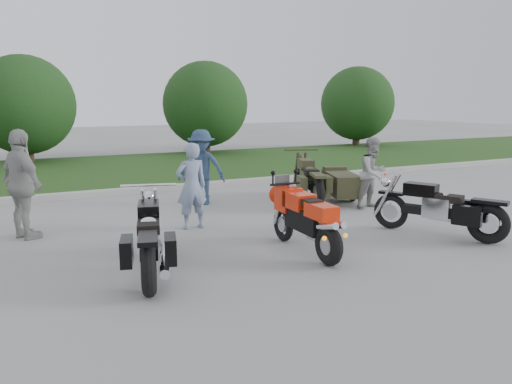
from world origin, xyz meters
name	(u,v)px	position (x,y,z in m)	size (l,w,h in m)	color
ground	(271,252)	(0.00, 0.00, 0.00)	(80.00, 80.00, 0.00)	#9F9F9A
curb	(165,188)	(0.00, 6.00, 0.07)	(60.00, 0.30, 0.15)	#A7A59D
grass_strip	(130,169)	(0.00, 10.15, 0.07)	(60.00, 8.00, 0.14)	#2B531C
tree_mid_left	(25,105)	(-3.00, 13.50, 2.19)	(3.60, 3.60, 4.00)	#3F2B1C
tree_mid_right	(205,104)	(4.00, 13.50, 2.19)	(3.60, 3.60, 4.00)	#3F2B1C
tree_far_right	(357,104)	(12.00, 13.50, 2.19)	(3.60, 3.60, 4.00)	#3F2B1C
sportbike_red	(306,218)	(0.46, -0.30, 0.56)	(0.36, 2.02, 0.96)	black
cruiser_left	(150,242)	(-1.98, -0.21, 0.48)	(0.79, 2.38, 0.93)	black
cruiser_right	(443,211)	(3.14, -0.54, 0.47)	(1.22, 2.18, 0.91)	black
cruiser_sidecar	(328,183)	(3.06, 2.88, 0.46)	(1.72, 2.44, 0.97)	black
person_stripe	(192,186)	(-0.63, 1.96, 0.81)	(0.59, 0.39, 1.61)	#7A8AA6
person_grey	(373,173)	(3.58, 1.90, 0.79)	(0.77, 0.60, 1.58)	#989993
person_denim	(202,167)	(0.30, 3.96, 0.86)	(1.11, 0.64, 1.72)	navy
person_back	(22,185)	(-3.46, 2.57, 0.95)	(1.12, 0.47, 1.91)	gray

